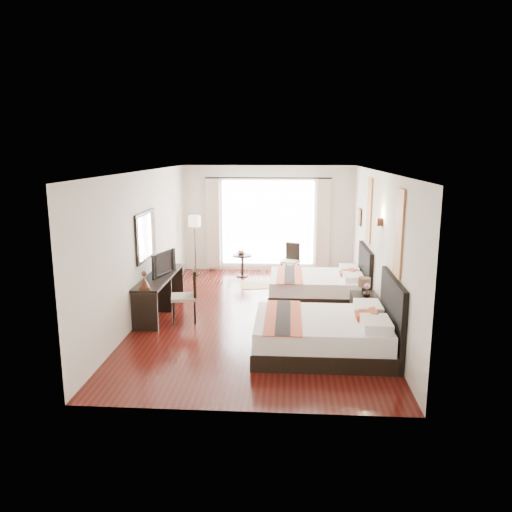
# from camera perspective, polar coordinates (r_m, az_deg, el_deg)

# --- Properties ---
(floor) EXTENTS (4.50, 7.50, 0.01)m
(floor) POSITION_cam_1_polar(r_m,az_deg,el_deg) (9.93, 0.37, -6.73)
(floor) COLOR #3B0B0A
(floor) RESTS_ON ground
(ceiling) EXTENTS (4.50, 7.50, 0.02)m
(ceiling) POSITION_cam_1_polar(r_m,az_deg,el_deg) (9.41, 0.39, 9.60)
(ceiling) COLOR white
(ceiling) RESTS_ON wall_headboard
(wall_headboard) EXTENTS (0.01, 7.50, 2.80)m
(wall_headboard) POSITION_cam_1_polar(r_m,az_deg,el_deg) (9.70, 13.74, 1.06)
(wall_headboard) COLOR silver
(wall_headboard) RESTS_ON floor
(wall_desk) EXTENTS (0.01, 7.50, 2.80)m
(wall_desk) POSITION_cam_1_polar(r_m,az_deg,el_deg) (9.96, -12.62, 1.39)
(wall_desk) COLOR silver
(wall_desk) RESTS_ON floor
(wall_window) EXTENTS (4.50, 0.01, 2.80)m
(wall_window) POSITION_cam_1_polar(r_m,az_deg,el_deg) (13.27, 1.37, 4.27)
(wall_window) COLOR silver
(wall_window) RESTS_ON floor
(wall_entry) EXTENTS (4.50, 0.01, 2.80)m
(wall_entry) POSITION_cam_1_polar(r_m,az_deg,el_deg) (5.95, -1.82, -5.46)
(wall_entry) COLOR silver
(wall_entry) RESTS_ON floor
(window_glass) EXTENTS (2.40, 0.02, 2.20)m
(window_glass) POSITION_cam_1_polar(r_m,az_deg,el_deg) (13.26, 1.36, 3.83)
(window_glass) COLOR white
(window_glass) RESTS_ON wall_window
(sheer_curtain) EXTENTS (2.30, 0.02, 2.10)m
(sheer_curtain) POSITION_cam_1_polar(r_m,az_deg,el_deg) (13.21, 1.35, 3.79)
(sheer_curtain) COLOR white
(sheer_curtain) RESTS_ON wall_window
(drape_left) EXTENTS (0.35, 0.14, 2.35)m
(drape_left) POSITION_cam_1_polar(r_m,az_deg,el_deg) (13.31, -4.92, 3.73)
(drape_left) COLOR #B6A28D
(drape_left) RESTS_ON floor
(drape_right) EXTENTS (0.35, 0.14, 2.35)m
(drape_right) POSITION_cam_1_polar(r_m,az_deg,el_deg) (13.19, 7.66, 3.59)
(drape_right) COLOR #B6A28D
(drape_right) RESTS_ON floor
(art_panel_near) EXTENTS (0.03, 0.50, 1.35)m
(art_panel_near) POSITION_cam_1_polar(r_m,az_deg,el_deg) (7.86, 16.02, 2.51)
(art_panel_near) COLOR maroon
(art_panel_near) RESTS_ON wall_headboard
(art_panel_far) EXTENTS (0.03, 0.50, 1.35)m
(art_panel_far) POSITION_cam_1_polar(r_m,az_deg,el_deg) (10.69, 12.82, 5.08)
(art_panel_far) COLOR maroon
(art_panel_far) RESTS_ON wall_headboard
(wall_sconce) EXTENTS (0.10, 0.14, 0.14)m
(wall_sconce) POSITION_cam_1_polar(r_m,az_deg,el_deg) (9.27, 13.92, 3.81)
(wall_sconce) COLOR #442418
(wall_sconce) RESTS_ON wall_headboard
(mirror_frame) EXTENTS (0.04, 1.25, 0.95)m
(mirror_frame) POSITION_cam_1_polar(r_m,az_deg,el_deg) (9.96, -12.48, 2.27)
(mirror_frame) COLOR black
(mirror_frame) RESTS_ON wall_desk
(mirror_glass) EXTENTS (0.01, 1.12, 0.82)m
(mirror_glass) POSITION_cam_1_polar(r_m,az_deg,el_deg) (9.95, -12.34, 2.27)
(mirror_glass) COLOR white
(mirror_glass) RESTS_ON mirror_frame
(bed_near) EXTENTS (2.22, 1.73, 1.25)m
(bed_near) POSITION_cam_1_polar(r_m,az_deg,el_deg) (8.13, 8.15, -8.72)
(bed_near) COLOR black
(bed_near) RESTS_ON floor
(bed_far) EXTENTS (2.09, 1.63, 1.18)m
(bed_far) POSITION_cam_1_polar(r_m,az_deg,el_deg) (10.90, 7.36, -3.41)
(bed_far) COLOR black
(bed_far) RESTS_ON floor
(nightstand) EXTENTS (0.47, 0.58, 0.56)m
(nightstand) POSITION_cam_1_polar(r_m,az_deg,el_deg) (9.60, 12.20, -5.90)
(nightstand) COLOR black
(nightstand) RESTS_ON floor
(table_lamp) EXTENTS (0.23, 0.23, 0.36)m
(table_lamp) POSITION_cam_1_polar(r_m,az_deg,el_deg) (9.52, 12.27, -3.11)
(table_lamp) COLOR black
(table_lamp) RESTS_ON nightstand
(vase) EXTENTS (0.17, 0.17, 0.14)m
(vase) POSITION_cam_1_polar(r_m,az_deg,el_deg) (9.37, 12.52, -4.47)
(vase) COLOR black
(vase) RESTS_ON nightstand
(console_desk) EXTENTS (0.50, 2.20, 0.76)m
(console_desk) POSITION_cam_1_polar(r_m,az_deg,el_deg) (10.15, -10.93, -4.26)
(console_desk) COLOR black
(console_desk) RESTS_ON floor
(television) EXTENTS (0.34, 0.83, 0.48)m
(television) POSITION_cam_1_polar(r_m,az_deg,el_deg) (10.04, -10.88, -0.81)
(television) COLOR black
(television) RESTS_ON console_desk
(bronze_figurine) EXTENTS (0.23, 0.23, 0.29)m
(bronze_figurine) POSITION_cam_1_polar(r_m,az_deg,el_deg) (9.09, -12.64, -2.84)
(bronze_figurine) COLOR #442418
(bronze_figurine) RESTS_ON console_desk
(desk_chair) EXTENTS (0.55, 0.55, 1.01)m
(desk_chair) POSITION_cam_1_polar(r_m,az_deg,el_deg) (9.58, -8.08, -5.59)
(desk_chair) COLOR tan
(desk_chair) RESTS_ON floor
(floor_lamp) EXTENTS (0.31, 0.31, 1.55)m
(floor_lamp) POSITION_cam_1_polar(r_m,az_deg,el_deg) (12.86, -7.03, 3.53)
(floor_lamp) COLOR black
(floor_lamp) RESTS_ON floor
(side_table) EXTENTS (0.49, 0.49, 0.57)m
(side_table) POSITION_cam_1_polar(r_m,az_deg,el_deg) (12.81, -1.57, -1.09)
(side_table) COLOR black
(side_table) RESTS_ON floor
(fruit_bowl) EXTENTS (0.25, 0.25, 0.05)m
(fruit_bowl) POSITION_cam_1_polar(r_m,az_deg,el_deg) (12.77, -1.74, 0.29)
(fruit_bowl) COLOR #412C17
(fruit_bowl) RESTS_ON side_table
(window_chair) EXTENTS (0.52, 0.52, 0.86)m
(window_chair) POSITION_cam_1_polar(r_m,az_deg,el_deg) (12.80, 3.94, -1.22)
(window_chair) COLOR tan
(window_chair) RESTS_ON floor
(jute_rug) EXTENTS (1.34, 1.04, 0.01)m
(jute_rug) POSITION_cam_1_polar(r_m,az_deg,el_deg) (12.10, 1.08, -3.23)
(jute_rug) COLOR tan
(jute_rug) RESTS_ON floor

